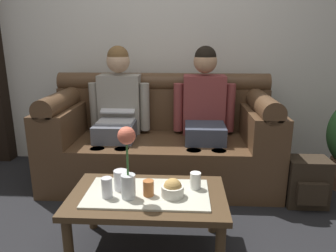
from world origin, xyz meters
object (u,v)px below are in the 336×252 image
object	(u,v)px
cup_far_center	(148,188)
coffee_table	(148,201)
cup_near_right	(195,181)
cup_near_left	(121,180)
flower_vase	(127,161)
couch	(161,140)
cup_far_left	(107,188)
snack_bowl	(173,189)
backpack_right	(307,182)
person_right	(204,111)
person_left	(118,110)

from	to	relation	value
cup_far_center	coffee_table	bearing A→B (deg)	107.29
cup_near_right	cup_near_left	bearing A→B (deg)	-175.27
coffee_table	cup_near_right	world-z (taller)	cup_near_right
flower_vase	cup_far_center	bearing A→B (deg)	17.22
couch	cup_far_left	xyz separation A→B (m)	(-0.22, -1.15, 0.08)
couch	cup_near_left	world-z (taller)	couch
snack_bowl	backpack_right	size ratio (longest dim) A/B	0.34
couch	cup_far_center	world-z (taller)	couch
person_right	cup_far_center	xyz separation A→B (m)	(-0.38, -1.11, -0.22)
snack_bowl	cup_near_right	xyz separation A→B (m)	(0.13, 0.11, 0.01)
couch	cup_far_left	distance (m)	1.18
person_left	snack_bowl	distance (m)	1.26
coffee_table	snack_bowl	size ratio (longest dim) A/B	7.08
person_left	cup_near_left	bearing A→B (deg)	-77.78
person_right	cup_near_right	world-z (taller)	person_right
coffee_table	cup_far_center	bearing A→B (deg)	-72.71
flower_vase	cup_far_center	distance (m)	0.21
couch	cup_near_right	distance (m)	1.05
couch	snack_bowl	size ratio (longest dim) A/B	15.38
couch	cup_far_center	distance (m)	1.12
snack_bowl	cup_near_right	size ratio (longest dim) A/B	1.29
person_right	coffee_table	xyz separation A→B (m)	(-0.39, -1.08, -0.32)
backpack_right	cup_near_right	bearing A→B (deg)	-147.83
couch	flower_vase	bearing A→B (deg)	-94.97
person_left	cup_near_left	size ratio (longest dim) A/B	10.04
snack_bowl	couch	bearing A→B (deg)	97.70
snack_bowl	cup_far_center	distance (m)	0.14
person_left	snack_bowl	xyz separation A→B (m)	(0.54, -1.12, -0.22)
person_left	cup_far_center	xyz separation A→B (m)	(0.40, -1.11, -0.21)
coffee_table	backpack_right	xyz separation A→B (m)	(1.18, 0.63, -0.15)
cup_near_right	snack_bowl	bearing A→B (deg)	-141.39
flower_vase	cup_far_center	size ratio (longest dim) A/B	4.58
cup_far_left	backpack_right	size ratio (longest dim) A/B	0.31
person_left	cup_near_right	distance (m)	1.23
person_left	cup_far_center	distance (m)	1.20
snack_bowl	cup_near_right	bearing A→B (deg)	38.61
person_right	flower_vase	world-z (taller)	person_right
flower_vase	cup_near_right	distance (m)	0.44
coffee_table	cup_near_left	size ratio (longest dim) A/B	7.64
backpack_right	cup_far_left	bearing A→B (deg)	-153.44
cup_near_left	cup_near_right	world-z (taller)	cup_near_left
person_left	coffee_table	world-z (taller)	person_left
couch	coffee_table	distance (m)	1.08
couch	coffee_table	bearing A→B (deg)	-90.00
cup_far_left	snack_bowl	bearing A→B (deg)	4.88
person_left	flower_vase	world-z (taller)	person_left
couch	cup_near_right	bearing A→B (deg)	-74.23
couch	flower_vase	world-z (taller)	couch
person_right	cup_far_center	world-z (taller)	person_right
person_right	person_left	bearing A→B (deg)	-179.96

